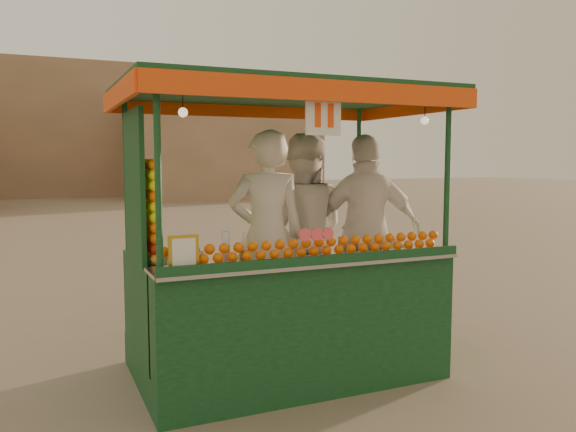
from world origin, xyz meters
name	(u,v)px	position (x,y,z in m)	size (l,w,h in m)	color
ground	(262,365)	(0.00, 0.00, 0.00)	(90.00, 90.00, 0.00)	#716550
building_right	(220,149)	(7.00, 24.00, 2.50)	(9.00, 6.00, 5.00)	#A17B5C
building_center	(29,131)	(-2.00, 30.00, 3.50)	(14.00, 7.00, 7.00)	#A17B5C
juice_cart	(279,284)	(0.05, -0.32, 0.83)	(2.81, 1.82, 2.55)	#0E3617
vendor_left	(267,236)	(0.00, -0.15, 1.24)	(0.77, 0.59, 1.89)	white
vendor_middle	(302,231)	(0.47, 0.12, 1.24)	(1.15, 1.07, 1.88)	white
vendor_right	(367,231)	(1.04, -0.15, 1.23)	(1.17, 0.69, 1.87)	white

